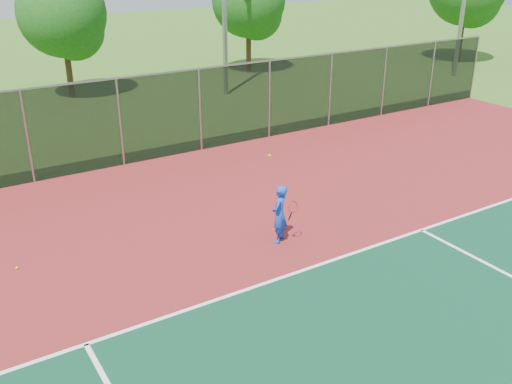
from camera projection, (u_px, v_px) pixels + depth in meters
ground at (462, 310)px, 11.88m from camera, size 120.00×120.00×0.00m
court_apron at (393, 268)px, 13.44m from camera, size 30.00×20.00×0.02m
fence_back at (200, 109)px, 20.62m from camera, size 30.00×0.06×3.03m
tennis_player at (280, 214)px, 14.33m from camera, size 0.67×0.73×2.38m
practice_ball_0 at (17, 268)px, 13.33m from camera, size 0.07×0.07×0.07m
tree_back_left at (65, 17)px, 27.15m from camera, size 4.20×4.20×6.17m
tree_back_mid at (250, 4)px, 32.91m from camera, size 4.28×4.28×6.28m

